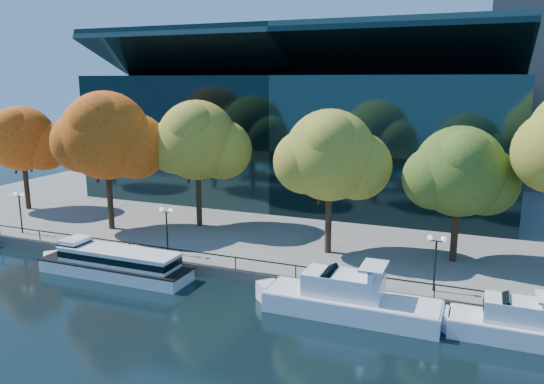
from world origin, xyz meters
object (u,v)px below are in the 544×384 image
at_px(cruiser_near, 344,298).
at_px(tree_2, 198,142).
at_px(cruiser_far, 519,325).
at_px(tree_4, 461,174).
at_px(tour_boat, 111,262).
at_px(tree_3, 332,157).
at_px(lamp_2, 436,250).
at_px(lamp_1, 166,220).
at_px(tree_1, 107,137).
at_px(lamp_0, 20,203).
at_px(tree_0, 23,140).

xyz_separation_m(cruiser_near, tree_2, (-18.15, 12.72, 8.36)).
xyz_separation_m(cruiser_far, tree_4, (-4.30, 10.72, 7.25)).
bearing_deg(cruiser_near, tour_boat, 179.62).
distance_m(cruiser_far, tree_3, 18.90).
relative_size(cruiser_near, tree_2, 1.03).
distance_m(tour_boat, tree_3, 19.88).
relative_size(tour_boat, cruiser_far, 1.43).
relative_size(tree_3, lamp_2, 3.04).
bearing_deg(lamp_1, cruiser_near, -13.61).
relative_size(tree_1, lamp_0, 3.36).
distance_m(tree_0, lamp_0, 11.69).
distance_m(tree_3, lamp_2, 11.84).
relative_size(tour_boat, tree_2, 1.13).
relative_size(tour_boat, tree_1, 1.06).
height_order(lamp_1, lamp_2, same).
xyz_separation_m(tree_3, lamp_0, (-29.20, -5.41, -5.28)).
xyz_separation_m(lamp_0, lamp_2, (38.31, 0.00, 0.00)).
bearing_deg(tree_1, lamp_0, -147.24).
bearing_deg(tree_3, lamp_2, -30.71).
xyz_separation_m(cruiser_near, tree_4, (6.44, 11.08, 7.12)).
relative_size(tour_boat, lamp_0, 3.55).
xyz_separation_m(tree_4, lamp_1, (-22.87, -7.10, -4.31)).
height_order(tree_2, tree_4, tree_2).
height_order(tree_1, tree_2, tree_1).
bearing_deg(lamp_0, lamp_1, 0.00).
relative_size(tree_3, tree_4, 1.11).
bearing_deg(cruiser_near, cruiser_far, 1.91).
bearing_deg(tree_3, tree_4, 9.48).
bearing_deg(tree_1, lamp_1, -26.07).
bearing_deg(cruiser_near, tree_4, 59.83).
distance_m(cruiser_near, lamp_1, 17.13).
distance_m(cruiser_near, tree_4, 14.66).
distance_m(cruiser_near, cruiser_far, 10.75).
relative_size(tour_boat, tree_4, 1.29).
distance_m(tree_1, lamp_0, 10.43).
relative_size(tree_2, tree_3, 1.03).
relative_size(tour_boat, tree_3, 1.17).
distance_m(cruiser_far, tree_1, 38.51).
bearing_deg(lamp_2, tour_boat, -171.15).
bearing_deg(tree_0, cruiser_far, -12.64).
xyz_separation_m(tree_0, lamp_2, (45.51, -7.77, -4.94)).
bearing_deg(tree_0, tree_1, -12.62).
bearing_deg(cruiser_near, tree_0, 163.66).
relative_size(tree_0, tree_3, 0.96).
bearing_deg(tour_boat, tree_4, 23.05).
distance_m(tree_0, lamp_2, 46.43).
distance_m(cruiser_near, tree_3, 12.93).
distance_m(tree_4, lamp_2, 8.37).
distance_m(cruiser_far, tree_4, 13.64).
xyz_separation_m(cruiser_far, tree_1, (-36.52, 8.19, 9.06)).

